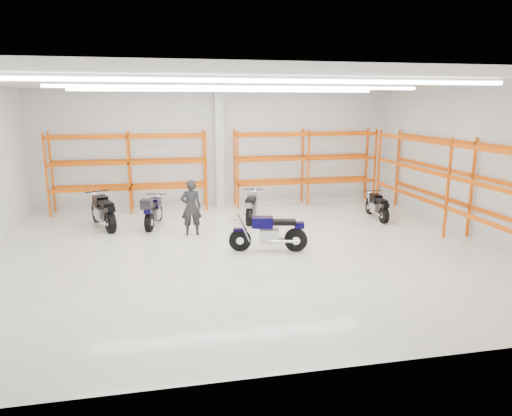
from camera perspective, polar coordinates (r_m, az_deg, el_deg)
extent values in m
plane|color=beige|center=(12.72, -1.23, -5.27)|extent=(14.00, 14.00, 0.00)
cube|color=silver|center=(18.10, -4.67, 7.42)|extent=(14.00, 0.02, 4.50)
cube|color=silver|center=(6.50, 8.12, -2.52)|extent=(14.00, 0.02, 4.50)
cube|color=silver|center=(15.09, 26.00, 5.07)|extent=(0.02, 12.00, 4.50)
cube|color=white|center=(12.10, -1.34, 15.43)|extent=(14.00, 12.00, 0.02)
cube|color=white|center=(9.16, 2.10, 15.62)|extent=(10.00, 0.22, 0.10)
cube|color=white|center=(12.59, -1.75, 14.87)|extent=(10.00, 0.22, 0.10)
cube|color=white|center=(15.55, -3.68, 14.47)|extent=(10.00, 0.22, 0.10)
cylinder|color=black|center=(12.56, -2.01, -4.05)|extent=(0.63, 0.24, 0.61)
cylinder|color=black|center=(12.60, 4.99, -3.99)|extent=(0.66, 0.31, 0.63)
cylinder|color=silver|center=(12.56, -2.01, -4.05)|extent=(0.23, 0.18, 0.20)
cylinder|color=silver|center=(12.60, 4.99, -3.99)|extent=(0.26, 0.24, 0.22)
cube|color=#080433|center=(12.47, -2.02, -2.70)|extent=(0.39, 0.22, 0.06)
cube|color=#B7B7BC|center=(12.52, 1.64, -3.51)|extent=(0.59, 0.47, 0.39)
cube|color=#A5A5AA|center=(12.57, 3.41, -3.95)|extent=(0.73, 0.26, 0.08)
cube|color=#080433|center=(12.41, 0.81, -1.79)|extent=(0.63, 0.45, 0.29)
cube|color=black|center=(12.43, 3.44, -1.79)|extent=(0.72, 0.43, 0.12)
cube|color=#080433|center=(12.49, 5.41, -2.14)|extent=(0.30, 0.27, 0.16)
cylinder|color=black|center=(12.36, -0.80, -0.78)|extent=(0.18, 0.71, 0.04)
sphere|color=silver|center=(12.41, -2.21, -1.52)|extent=(0.19, 0.19, 0.19)
cylinder|color=silver|center=(12.41, 3.65, -4.17)|extent=(0.77, 0.24, 0.09)
cylinder|color=black|center=(16.55, -19.37, -0.55)|extent=(0.37, 0.65, 0.65)
cylinder|color=black|center=(15.02, -17.75, -1.71)|extent=(0.44, 0.70, 0.67)
cylinder|color=silver|center=(16.55, -19.37, -0.55)|extent=(0.22, 0.26, 0.22)
cylinder|color=silver|center=(15.02, -17.75, -1.71)|extent=(0.29, 0.30, 0.24)
cube|color=black|center=(16.48, -19.46, 0.56)|extent=(0.30, 0.42, 0.07)
cube|color=#B7B7BC|center=(15.72, -18.60, -0.68)|extent=(0.58, 0.67, 0.41)
cube|color=#A5A5AA|center=(15.36, -18.15, -1.38)|extent=(0.41, 0.75, 0.09)
cube|color=black|center=(15.82, -18.90, 0.91)|extent=(0.58, 0.70, 0.30)
cube|color=black|center=(15.25, -18.28, 0.52)|extent=(0.58, 0.79, 0.13)
cube|color=black|center=(14.83, -17.77, -0.11)|extent=(0.33, 0.35, 0.17)
cylinder|color=black|center=(16.13, -19.31, 1.97)|extent=(0.72, 0.33, 0.04)
sphere|color=silver|center=(16.47, -19.57, 1.55)|extent=(0.21, 0.21, 0.21)
cylinder|color=silver|center=(15.27, -18.72, -1.50)|extent=(0.41, 0.79, 0.10)
cylinder|color=black|center=(16.20, -12.03, -0.51)|extent=(0.23, 0.59, 0.58)
cylinder|color=black|center=(14.83, -13.22, -1.77)|extent=(0.29, 0.62, 0.60)
cylinder|color=silver|center=(16.20, -12.03, -0.51)|extent=(0.17, 0.22, 0.19)
cylinder|color=silver|center=(14.83, -13.22, -1.77)|extent=(0.23, 0.25, 0.21)
cube|color=#0C0737|center=(16.13, -12.07, 0.48)|extent=(0.21, 0.37, 0.06)
cube|color=#B7B7BC|center=(15.46, -12.64, -0.74)|extent=(0.44, 0.56, 0.37)
cube|color=#A5A5AA|center=(15.14, -12.94, -1.42)|extent=(0.25, 0.68, 0.08)
cube|color=#0C0737|center=(15.54, -12.57, 0.72)|extent=(0.43, 0.59, 0.27)
cube|color=black|center=(15.03, -13.02, 0.28)|extent=(0.41, 0.68, 0.12)
cube|color=#0C0737|center=(14.67, -13.37, -0.35)|extent=(0.26, 0.29, 0.15)
cylinder|color=black|center=(15.81, -12.34, 1.72)|extent=(0.67, 0.17, 0.03)
sphere|color=silver|center=(16.12, -12.09, 1.38)|extent=(0.18, 0.18, 0.18)
cylinder|color=silver|center=(15.14, -13.54, -1.45)|extent=(0.24, 0.72, 0.09)
cube|color=black|center=(14.50, -13.53, 0.50)|extent=(0.40, 0.43, 0.29)
cylinder|color=black|center=(16.59, -0.21, 0.11)|extent=(0.29, 0.60, 0.59)
cylinder|color=black|center=(15.17, -0.84, -1.07)|extent=(0.35, 0.63, 0.61)
cylinder|color=silver|center=(16.59, -0.21, 0.11)|extent=(0.19, 0.23, 0.20)
cylinder|color=silver|center=(15.17, -0.84, -1.07)|extent=(0.25, 0.27, 0.22)
cube|color=gray|center=(16.53, -0.21, 1.11)|extent=(0.25, 0.38, 0.06)
cube|color=#B7B7BC|center=(15.83, -0.53, -0.08)|extent=(0.49, 0.59, 0.37)
cube|color=#A5A5AA|center=(15.49, -0.69, -0.74)|extent=(0.32, 0.69, 0.08)
cube|color=gray|center=(15.92, -0.45, 1.37)|extent=(0.48, 0.62, 0.27)
cube|color=black|center=(15.39, -0.69, 0.96)|extent=(0.48, 0.71, 0.12)
cube|color=gray|center=(15.00, -0.88, 0.35)|extent=(0.28, 0.31, 0.16)
cylinder|color=black|center=(16.20, -0.32, 2.35)|extent=(0.66, 0.24, 0.04)
sphere|color=silver|center=(16.52, -0.20, 2.00)|extent=(0.19, 0.19, 0.19)
cylinder|color=silver|center=(15.47, -1.28, -0.76)|extent=(0.31, 0.73, 0.09)
cylinder|color=black|center=(17.26, 13.99, 0.14)|extent=(0.14, 0.54, 0.54)
cylinder|color=black|center=(16.05, 15.71, -0.88)|extent=(0.20, 0.56, 0.55)
cylinder|color=silver|center=(17.26, 13.99, 0.14)|extent=(0.14, 0.19, 0.18)
cylinder|color=silver|center=(16.05, 15.71, -0.88)|extent=(0.19, 0.21, 0.20)
cube|color=black|center=(17.20, 14.04, 1.01)|extent=(0.16, 0.33, 0.05)
cube|color=#B7B7BC|center=(16.61, 14.87, -0.03)|extent=(0.35, 0.49, 0.34)
cube|color=#A5A5AA|center=(16.32, 15.30, -0.60)|extent=(0.15, 0.63, 0.07)
cube|color=black|center=(16.68, 14.73, 1.23)|extent=(0.34, 0.52, 0.25)
cube|color=black|center=(16.23, 15.39, 0.88)|extent=(0.31, 0.61, 0.11)
cube|color=black|center=(15.91, 15.89, 0.34)|extent=(0.21, 0.25, 0.14)
cylinder|color=black|center=(16.92, 14.39, 2.09)|extent=(0.63, 0.08, 0.03)
sphere|color=silver|center=(17.19, 14.03, 1.79)|extent=(0.17, 0.17, 0.17)
cylinder|color=silver|center=(16.24, 14.88, -0.64)|extent=(0.13, 0.67, 0.08)
imported|color=black|center=(14.08, -8.11, 0.07)|extent=(0.64, 0.43, 1.74)
cube|color=white|center=(17.93, -4.60, 7.36)|extent=(0.32, 0.32, 4.50)
cube|color=#DB560F|center=(18.40, -24.16, 4.07)|extent=(0.07, 0.07, 3.00)
cube|color=#DB560F|center=(17.63, -24.71, 3.68)|extent=(0.07, 0.07, 3.00)
cube|color=#DB560F|center=(17.99, -15.42, 4.56)|extent=(0.07, 0.07, 3.00)
cube|color=#DB560F|center=(17.20, -15.59, 4.18)|extent=(0.07, 0.07, 3.00)
cube|color=#DB560F|center=(18.01, -6.48, 4.95)|extent=(0.07, 0.07, 3.00)
cube|color=#DB560F|center=(17.22, -6.24, 4.59)|extent=(0.07, 0.07, 3.00)
cube|color=#DB560F|center=(18.08, -15.32, 2.79)|extent=(5.60, 0.07, 0.12)
cube|color=#DB560F|center=(17.29, -15.48, 2.34)|extent=(5.60, 0.07, 0.12)
cube|color=#DB560F|center=(17.94, -15.50, 5.74)|extent=(5.60, 0.07, 0.12)
cube|color=#DB560F|center=(17.15, -15.67, 5.42)|extent=(5.60, 0.07, 0.12)
cube|color=#DB560F|center=(17.86, -15.68, 8.72)|extent=(5.60, 0.07, 0.12)
cube|color=#DB560F|center=(17.06, -15.86, 8.54)|extent=(5.60, 0.07, 0.12)
cube|color=#DB560F|center=(18.15, -2.69, 5.07)|extent=(0.07, 0.07, 3.00)
cube|color=#DB560F|center=(17.37, -2.29, 4.73)|extent=(0.07, 0.07, 3.00)
cube|color=#DB560F|center=(18.78, 5.82, 5.28)|extent=(0.07, 0.07, 3.00)
cube|color=#DB560F|center=(18.02, 6.57, 4.95)|extent=(0.07, 0.07, 3.00)
cube|color=#DB560F|center=(19.78, 13.62, 5.37)|extent=(0.07, 0.07, 3.00)
cube|color=#DB560F|center=(19.07, 14.63, 5.05)|extent=(0.07, 0.07, 3.00)
cube|color=#DB560F|center=(18.86, 5.78, 3.59)|extent=(5.60, 0.07, 0.12)
cube|color=#DB560F|center=(18.11, 6.52, 3.19)|extent=(5.60, 0.07, 0.12)
cube|color=#DB560F|center=(18.73, 5.84, 6.42)|extent=(5.60, 0.07, 0.12)
cube|color=#DB560F|center=(17.98, 6.60, 6.13)|extent=(5.60, 0.07, 0.12)
cube|color=#DB560F|center=(18.65, 5.91, 9.28)|extent=(5.60, 0.07, 0.12)
cube|color=#DB560F|center=(17.89, 6.68, 9.11)|extent=(5.60, 0.07, 0.12)
cube|color=#DB560F|center=(15.12, 25.36, 2.27)|extent=(0.07, 0.07, 3.00)
cube|color=#DB560F|center=(14.66, 22.84, 2.20)|extent=(0.07, 0.07, 3.00)
cube|color=#DB560F|center=(18.87, 17.26, 4.81)|extent=(0.07, 0.07, 3.00)
cube|color=#DB560F|center=(18.50, 15.08, 4.79)|extent=(0.07, 0.07, 3.00)
cube|color=#DB560F|center=(15.23, 25.15, 0.19)|extent=(0.07, 9.00, 0.12)
cube|color=#DB560F|center=(14.77, 22.65, 0.06)|extent=(0.07, 9.00, 0.12)
cube|color=#DB560F|center=(15.07, 25.49, 3.67)|extent=(0.07, 9.00, 0.12)
cube|color=#DB560F|center=(14.60, 22.97, 3.65)|extent=(0.07, 9.00, 0.12)
cube|color=#DB560F|center=(14.97, 25.84, 7.21)|extent=(0.07, 9.00, 0.12)
cube|color=#DB560F|center=(14.50, 23.30, 7.30)|extent=(0.07, 9.00, 0.12)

